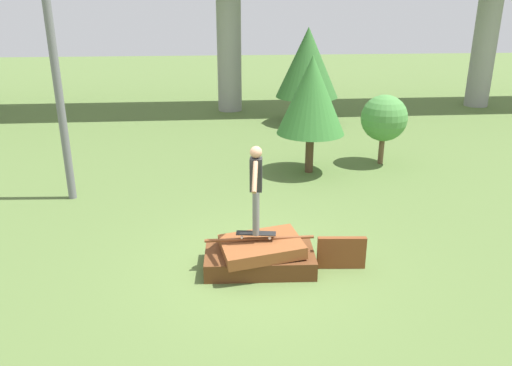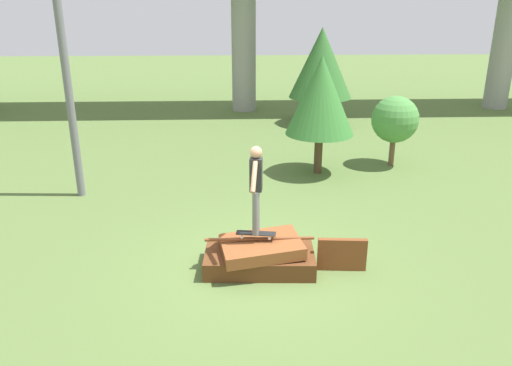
{
  "view_description": "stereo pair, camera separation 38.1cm",
  "coord_description": "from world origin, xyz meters",
  "views": [
    {
      "loc": [
        -0.81,
        -8.49,
        4.88
      ],
      "look_at": [
        -0.07,
        0.02,
        1.75
      ],
      "focal_mm": 35.0,
      "sensor_mm": 36.0,
      "label": 1
    },
    {
      "loc": [
        -0.43,
        -8.51,
        4.88
      ],
      "look_at": [
        -0.07,
        0.02,
        1.75
      ],
      "focal_mm": 35.0,
      "sensor_mm": 36.0,
      "label": 2
    }
  ],
  "objects": [
    {
      "name": "tree_mid_back",
      "position": [
        2.03,
        5.62,
        2.31
      ],
      "size": [
        1.99,
        1.99,
        3.45
      ],
      "color": "#4C3823",
      "rests_on": "ground_plane"
    },
    {
      "name": "scrap_pile",
      "position": [
        0.01,
        -0.01,
        0.27
      ],
      "size": [
        2.14,
        1.3,
        0.65
      ],
      "color": "#5B3319",
      "rests_on": "ground_plane"
    },
    {
      "name": "tree_behind_left",
      "position": [
        3.08,
        11.96,
        2.5
      ],
      "size": [
        2.57,
        2.57,
        3.9
      ],
      "color": "brown",
      "rests_on": "ground_plane"
    },
    {
      "name": "skater",
      "position": [
        -0.07,
        0.02,
        1.73
      ],
      "size": [
        0.26,
        1.16,
        1.7
      ],
      "color": "slate",
      "rests_on": "skateboard"
    },
    {
      "name": "skateboard",
      "position": [
        -0.07,
        0.02,
        0.73
      ],
      "size": [
        0.77,
        0.3,
        0.09
      ],
      "color": "black",
      "rests_on": "scrap_pile"
    },
    {
      "name": "ground_plane",
      "position": [
        0.0,
        0.0,
        0.0
      ],
      "size": [
        80.0,
        80.0,
        0.0
      ],
      "primitive_type": "plane",
      "color": "#567038"
    },
    {
      "name": "scrap_plank_loose",
      "position": [
        1.57,
        -0.13,
        0.32
      ],
      "size": [
        0.94,
        0.19,
        0.64
      ],
      "color": "brown",
      "rests_on": "ground_plane"
    },
    {
      "name": "utility_pole",
      "position": [
        -4.55,
        4.06,
        4.24
      ],
      "size": [
        1.3,
        0.2,
        8.22
      ],
      "color": "slate",
      "rests_on": "ground_plane"
    },
    {
      "name": "tree_behind_right",
      "position": [
        4.45,
        6.25,
        1.46
      ],
      "size": [
        1.43,
        1.43,
        2.18
      ],
      "color": "brown",
      "rests_on": "ground_plane"
    }
  ]
}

